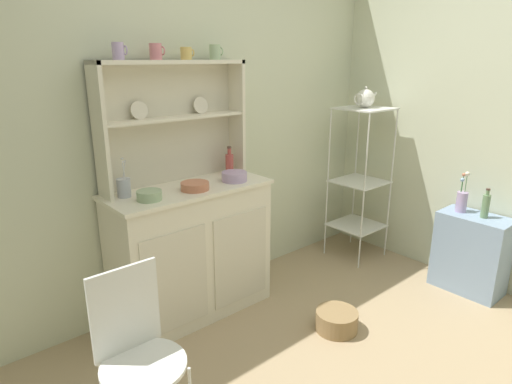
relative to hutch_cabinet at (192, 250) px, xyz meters
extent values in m
cube|color=beige|center=(0.29, 0.26, 0.79)|extent=(3.84, 0.05, 2.50)
cube|color=silver|center=(0.00, 0.00, -0.01)|extent=(1.04, 0.42, 0.89)
cube|color=beige|center=(-0.25, -0.21, -0.06)|extent=(0.44, 0.01, 0.63)
cube|color=beige|center=(0.25, -0.21, -0.06)|extent=(0.44, 0.01, 0.63)
cube|color=#EEE6CE|center=(0.00, 0.00, 0.42)|extent=(1.07, 0.45, 0.02)
cube|color=beige|center=(0.00, 0.20, 0.82)|extent=(1.00, 0.02, 0.77)
cube|color=silver|center=(-0.49, 0.12, 0.82)|extent=(0.02, 0.18, 0.77)
cube|color=silver|center=(0.49, 0.12, 0.82)|extent=(0.02, 0.18, 0.77)
cube|color=silver|center=(0.00, 0.12, 0.86)|extent=(0.96, 0.16, 0.02)
cube|color=silver|center=(0.00, 0.12, 1.20)|extent=(1.00, 0.18, 0.02)
cylinder|color=silver|center=(-0.22, 0.16, 0.92)|extent=(0.11, 0.03, 0.11)
cylinder|color=silver|center=(0.22, 0.16, 0.92)|extent=(0.11, 0.03, 0.11)
cylinder|color=silver|center=(1.39, -0.35, 0.19)|extent=(0.01, 0.01, 1.29)
cylinder|color=silver|center=(1.77, -0.35, 0.19)|extent=(0.01, 0.01, 1.29)
cylinder|color=silver|center=(1.39, 0.02, 0.19)|extent=(0.01, 0.01, 1.29)
cylinder|color=silver|center=(1.77, 0.02, 0.19)|extent=(0.01, 0.01, 1.29)
cube|color=silver|center=(1.58, -0.16, 0.83)|extent=(0.40, 0.39, 0.01)
cube|color=silver|center=(1.58, -0.16, 0.22)|extent=(0.40, 0.39, 0.01)
cube|color=silver|center=(1.58, -0.16, -0.18)|extent=(0.40, 0.39, 0.01)
cube|color=#849EBC|center=(1.73, -1.09, -0.16)|extent=(0.28, 0.48, 0.59)
cylinder|color=white|center=(-0.63, -0.69, -0.23)|extent=(0.01, 0.01, 0.45)
cylinder|color=white|center=(-0.77, -0.82, -0.01)|extent=(0.36, 0.36, 0.02)
cube|color=white|center=(-0.77, -0.69, 0.19)|extent=(0.31, 0.02, 0.40)
cylinder|color=#93754C|center=(0.57, -0.78, -0.39)|extent=(0.27, 0.27, 0.13)
cylinder|color=#B79ECC|center=(-0.34, 0.12, 1.25)|extent=(0.06, 0.06, 0.09)
torus|color=#B79ECC|center=(-0.29, 0.12, 1.26)|extent=(0.01, 0.05, 0.05)
cylinder|color=#D17A84|center=(-0.11, 0.12, 1.25)|extent=(0.07, 0.07, 0.09)
torus|color=#D17A84|center=(-0.06, 0.12, 1.26)|extent=(0.01, 0.05, 0.05)
cylinder|color=#DBB760|center=(0.10, 0.12, 1.25)|extent=(0.07, 0.07, 0.08)
torus|color=#DBB760|center=(0.15, 0.12, 1.25)|extent=(0.01, 0.04, 0.04)
cylinder|color=#9EB78E|center=(0.32, 0.12, 1.25)|extent=(0.07, 0.07, 0.09)
torus|color=#9EB78E|center=(0.37, 0.12, 1.26)|extent=(0.01, 0.05, 0.05)
cylinder|color=#9EB78E|center=(-0.31, -0.07, 0.46)|extent=(0.14, 0.14, 0.06)
cylinder|color=#C67556|center=(0.00, -0.07, 0.46)|extent=(0.18, 0.18, 0.05)
cylinder|color=#B79ECC|center=(0.31, -0.07, 0.47)|extent=(0.17, 0.17, 0.06)
cylinder|color=#B74C47|center=(0.39, 0.09, 0.51)|extent=(0.06, 0.06, 0.14)
cylinder|color=#B74C47|center=(0.39, 0.09, 0.60)|extent=(0.03, 0.03, 0.05)
cylinder|color=#4C382D|center=(0.39, 0.09, 0.63)|extent=(0.03, 0.03, 0.01)
cylinder|color=#B2B7C6|center=(-0.39, 0.08, 0.49)|extent=(0.08, 0.08, 0.11)
cylinder|color=silver|center=(-0.39, 0.05, 0.56)|extent=(0.02, 0.01, 0.17)
ellipsoid|color=silver|center=(-0.39, 0.05, 0.65)|extent=(0.02, 0.01, 0.01)
cylinder|color=silver|center=(-0.38, 0.10, 0.57)|extent=(0.03, 0.03, 0.17)
ellipsoid|color=silver|center=(-0.38, 0.10, 0.66)|extent=(0.02, 0.01, 0.01)
sphere|color=white|center=(1.58, -0.16, 0.91)|extent=(0.15, 0.15, 0.15)
sphere|color=silver|center=(1.58, -0.16, 0.99)|extent=(0.02, 0.02, 0.02)
cylinder|color=white|center=(1.69, -0.16, 0.92)|extent=(0.09, 0.02, 0.07)
torus|color=white|center=(1.50, -0.16, 0.91)|extent=(0.01, 0.09, 0.09)
cylinder|color=#B79ECC|center=(1.73, -0.97, 0.21)|extent=(0.08, 0.08, 0.15)
cylinder|color=#4C844C|center=(1.72, -0.96, 0.32)|extent=(0.00, 0.01, 0.11)
sphere|color=#8EB2D1|center=(1.72, -0.96, 0.37)|extent=(0.03, 0.03, 0.03)
cylinder|color=#4C844C|center=(1.73, -0.96, 0.33)|extent=(0.00, 0.01, 0.15)
sphere|color=#C67556|center=(1.73, -0.96, 0.41)|extent=(0.02, 0.02, 0.02)
cylinder|color=#4C844C|center=(1.74, -0.98, 0.34)|extent=(0.00, 0.01, 0.16)
sphere|color=silver|center=(1.74, -0.98, 0.42)|extent=(0.03, 0.03, 0.03)
cylinder|color=#6B8C60|center=(1.73, -1.14, 0.21)|extent=(0.05, 0.05, 0.17)
cylinder|color=#6B8C60|center=(1.73, -1.14, 0.32)|extent=(0.02, 0.02, 0.04)
cylinder|color=#4C382D|center=(1.73, -1.14, 0.34)|extent=(0.03, 0.03, 0.01)
camera|label=1|loc=(-1.41, -2.28, 1.22)|focal=30.58mm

